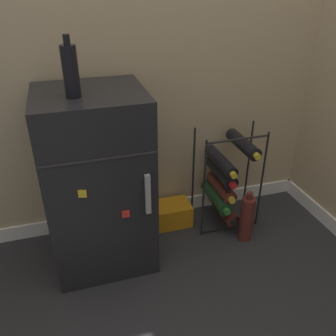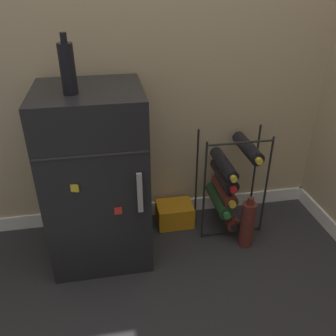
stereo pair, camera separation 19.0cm
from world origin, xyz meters
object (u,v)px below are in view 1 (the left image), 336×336
(loose_bottle_floor, at_px, (247,218))
(mini_fridge, at_px, (98,182))
(wine_rack, at_px, (224,180))
(fridge_top_bottle, at_px, (71,71))
(soda_box, at_px, (172,213))

(loose_bottle_floor, bearing_deg, mini_fridge, 171.95)
(wine_rack, relative_size, fridge_top_bottle, 2.49)
(fridge_top_bottle, bearing_deg, loose_bottle_floor, -3.11)
(mini_fridge, height_order, wine_rack, mini_fridge)
(mini_fridge, relative_size, wine_rack, 1.49)
(wine_rack, bearing_deg, loose_bottle_floor, -69.36)
(wine_rack, bearing_deg, fridge_top_bottle, -170.25)
(fridge_top_bottle, xyz_separation_m, loose_bottle_floor, (0.87, -0.05, -0.89))
(mini_fridge, height_order, fridge_top_bottle, fridge_top_bottle)
(wine_rack, height_order, loose_bottle_floor, wine_rack)
(fridge_top_bottle, bearing_deg, wine_rack, 9.75)
(mini_fridge, xyz_separation_m, wine_rack, (0.73, 0.07, -0.16))
(mini_fridge, distance_m, soda_box, 0.61)
(mini_fridge, relative_size, loose_bottle_floor, 2.90)
(mini_fridge, height_order, loose_bottle_floor, mini_fridge)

